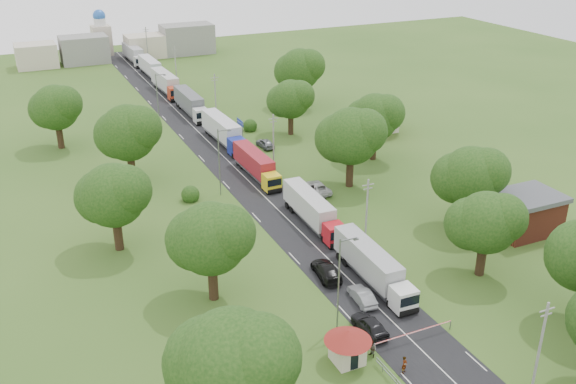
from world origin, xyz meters
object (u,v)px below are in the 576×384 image
boom_barrier (401,337)px  car_lane_front (370,325)px  guard_booth (348,342)px  info_sign (240,126)px  car_lane_mid (362,296)px  truck_0 (372,265)px  pedestrian_near (404,365)px

boom_barrier → car_lane_front: 3.38m
guard_booth → boom_barrier: bearing=0.0°
guard_booth → info_sign: size_ratio=1.07×
boom_barrier → guard_booth: 5.98m
boom_barrier → info_sign: size_ratio=2.25×
car_lane_front → guard_booth: bearing=33.9°
boom_barrier → guard_booth: guard_booth is taller
car_lane_front → car_lane_mid: (2.00, 4.81, -0.08)m
boom_barrier → info_sign: 60.39m
car_lane_mid → guard_booth: bearing=56.6°
guard_booth → info_sign: bearing=78.3°
car_lane_front → info_sign: bearing=-99.4°
truck_0 → car_lane_front: bearing=-122.6°
boom_barrier → truck_0: (3.36, 10.80, 1.21)m
truck_0 → car_lane_front: 9.39m
truck_0 → car_lane_front: (-5.01, -7.84, -1.28)m
info_sign → car_lane_mid: size_ratio=0.91×
truck_0 → pedestrian_near: 15.31m
guard_booth → truck_0: size_ratio=0.31×
boom_barrier → truck_0: 11.38m
guard_booth → car_lane_front: size_ratio=0.91×
truck_0 → boom_barrier: bearing=-107.3°
truck_0 → guard_booth: bearing=-130.4°
boom_barrier → car_lane_mid: car_lane_mid is taller
truck_0 → car_lane_front: size_ratio=2.97×
boom_barrier → car_lane_mid: bearing=87.4°
car_lane_mid → pedestrian_near: size_ratio=2.63×
info_sign → truck_0: 49.31m
guard_booth → info_sign: 61.27m
car_lane_front → pedestrian_near: bearing=85.8°
truck_0 → car_lane_mid: size_ratio=3.18×
guard_booth → car_lane_front: guard_booth is taller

